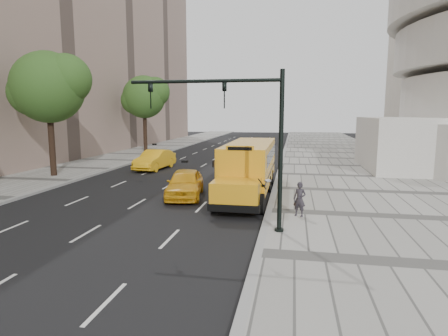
% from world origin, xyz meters
% --- Properties ---
extents(ground, '(140.00, 140.00, 0.00)m').
position_xyz_m(ground, '(0.00, 0.00, 0.00)').
color(ground, black).
rests_on(ground, ground).
extents(sidewalk_museum, '(12.00, 140.00, 0.15)m').
position_xyz_m(sidewalk_museum, '(12.00, 0.00, 0.07)').
color(sidewalk_museum, '#999790').
rests_on(sidewalk_museum, ground).
extents(sidewalk_far, '(6.00, 140.00, 0.15)m').
position_xyz_m(sidewalk_far, '(-11.00, 0.00, 0.07)').
color(sidewalk_far, '#999790').
rests_on(sidewalk_far, ground).
extents(curb_museum, '(0.30, 140.00, 0.15)m').
position_xyz_m(curb_museum, '(6.00, 0.00, 0.07)').
color(curb_museum, gray).
rests_on(curb_museum, ground).
extents(curb_far, '(0.30, 140.00, 0.15)m').
position_xyz_m(curb_far, '(-8.00, 0.00, 0.07)').
color(curb_far, gray).
rests_on(curb_far, ground).
extents(tree_b, '(5.78, 5.14, 9.18)m').
position_xyz_m(tree_b, '(-10.40, 1.61, 6.65)').
color(tree_b, black).
rests_on(tree_b, ground).
extents(tree_c, '(5.65, 5.02, 9.16)m').
position_xyz_m(tree_c, '(-10.40, 19.38, 6.69)').
color(tree_c, black).
rests_on(tree_c, ground).
extents(school_bus, '(2.96, 11.56, 3.19)m').
position_xyz_m(school_bus, '(4.50, -0.98, 1.76)').
color(school_bus, orange).
rests_on(school_bus, ground).
extents(taxi_near, '(2.62, 4.92, 1.59)m').
position_xyz_m(taxi_near, '(1.04, -2.96, 0.80)').
color(taxi_near, '#EEAA15').
rests_on(taxi_near, ground).
extents(taxi_far, '(2.23, 5.18, 1.66)m').
position_xyz_m(taxi_far, '(-4.51, 6.80, 0.83)').
color(taxi_far, '#EEAA15').
rests_on(taxi_far, ground).
extents(pedestrian, '(0.67, 0.56, 1.57)m').
position_xyz_m(pedestrian, '(7.41, -6.41, 0.93)').
color(pedestrian, '#2D292F').
rests_on(pedestrian, sidewalk_museum).
extents(traffic_signal, '(6.18, 0.36, 6.40)m').
position_xyz_m(traffic_signal, '(5.19, -8.74, 4.09)').
color(traffic_signal, black).
rests_on(traffic_signal, ground).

